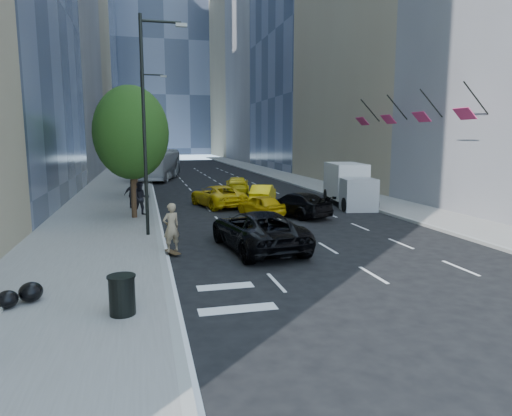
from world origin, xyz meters
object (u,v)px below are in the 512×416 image
object	(u,v)px
trash_can	(122,296)
city_bus	(160,164)
skateboarder	(171,231)
box_truck	(349,185)
black_sedan_lincoln	(257,230)
black_sedan_mercedes	(296,204)

from	to	relation	value
trash_can	city_bus	bearing A→B (deg)	86.56
skateboarder	city_bus	distance (m)	34.50
skateboarder	box_truck	size ratio (longest dim) A/B	0.31
box_truck	trash_can	bearing A→B (deg)	-121.28
skateboarder	box_truck	distance (m)	16.79
box_truck	trash_can	distance (m)	22.57
box_truck	black_sedan_lincoln	bearing A→B (deg)	-121.99
black_sedan_lincoln	city_bus	distance (m)	34.53
city_bus	skateboarder	bearing A→B (deg)	-78.91
city_bus	box_truck	bearing A→B (deg)	-50.62
skateboarder	black_sedan_mercedes	distance (m)	10.92
skateboarder	black_sedan_mercedes	xyz separation A→B (m)	(7.90, 7.54, -0.27)
skateboarder	black_sedan_lincoln	bearing A→B (deg)	156.51
black_sedan_mercedes	city_bus	world-z (taller)	city_bus
skateboarder	city_bus	xyz separation A→B (m)	(0.80, 34.48, 0.71)
black_sedan_lincoln	box_truck	bearing A→B (deg)	-137.67
skateboarder	black_sedan_lincoln	distance (m)	3.60
city_bus	trash_can	bearing A→B (deg)	-81.02
city_bus	trash_can	size ratio (longest dim) A/B	12.17
skateboarder	black_sedan_lincoln	size ratio (longest dim) A/B	0.33
box_truck	trash_can	world-z (taller)	box_truck
black_sedan_lincoln	city_bus	bearing A→B (deg)	-92.28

